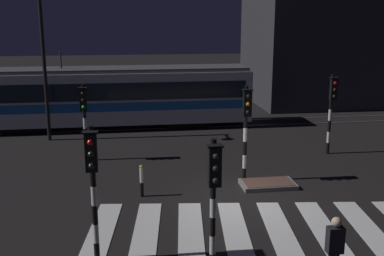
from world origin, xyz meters
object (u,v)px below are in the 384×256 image
at_px(traffic_light_corner_far_right, 332,103).
at_px(tram, 107,96).
at_px(traffic_light_corner_far_left, 84,111).
at_px(pedestrian_waiting_at_kerb, 334,253).
at_px(traffic_light_corner_near_left, 93,175).
at_px(street_lamp_trackside_left, 42,44).
at_px(traffic_light_median_centre, 246,120).
at_px(bollard_island_edge, 142,181).
at_px(traffic_light_kerb_mid_left, 214,188).

relative_size(traffic_light_corner_far_right, tram, 0.22).
distance_m(traffic_light_corner_far_left, pedestrian_waiting_at_kerb, 12.10).
relative_size(traffic_light_corner_near_left, street_lamp_trackside_left, 0.47).
relative_size(traffic_light_corner_far_left, traffic_light_median_centre, 0.91).
xyz_separation_m(tram, bollard_island_edge, (1.40, -10.27, -1.19)).
xyz_separation_m(traffic_light_corner_near_left, tram, (-0.14, 14.45, -0.52)).
relative_size(street_lamp_trackside_left, pedestrian_waiting_at_kerb, 4.32).
height_order(traffic_light_corner_near_left, street_lamp_trackside_left, street_lamp_trackside_left).
relative_size(traffic_light_kerb_mid_left, tram, 0.21).
relative_size(traffic_light_corner_far_left, pedestrian_waiting_at_kerb, 1.88).
distance_m(traffic_light_median_centre, traffic_light_corner_near_left, 7.14).
xyz_separation_m(traffic_light_median_centre, bollard_island_edge, (-3.77, -0.88, -1.77)).
distance_m(traffic_light_corner_far_left, traffic_light_corner_near_left, 8.53).
bearing_deg(bollard_island_edge, traffic_light_median_centre, 13.11).
bearing_deg(traffic_light_corner_far_left, traffic_light_kerb_mid_left, -69.01).
height_order(traffic_light_corner_far_left, traffic_light_kerb_mid_left, traffic_light_kerb_mid_left).
xyz_separation_m(traffic_light_corner_near_left, pedestrian_waiting_at_kerb, (5.24, -1.89, -1.39)).
relative_size(traffic_light_corner_far_left, traffic_light_corner_far_right, 0.92).
xyz_separation_m(traffic_light_corner_far_right, traffic_light_median_centre, (-4.53, -2.92, 0.03)).
distance_m(traffic_light_corner_far_left, traffic_light_corner_far_right, 10.46).
bearing_deg(street_lamp_trackside_left, traffic_light_corner_far_right, -17.67).
bearing_deg(bollard_island_edge, traffic_light_corner_far_left, 116.44).
bearing_deg(traffic_light_corner_far_left, tram, 82.97).
distance_m(traffic_light_corner_near_left, tram, 14.46).
bearing_deg(traffic_light_corner_near_left, pedestrian_waiting_at_kerb, -19.87).
bearing_deg(traffic_light_kerb_mid_left, pedestrian_waiting_at_kerb, -21.35).
height_order(traffic_light_corner_near_left, pedestrian_waiting_at_kerb, traffic_light_corner_near_left).
bearing_deg(pedestrian_waiting_at_kerb, bollard_island_edge, 123.18).
bearing_deg(traffic_light_median_centre, pedestrian_waiting_at_kerb, -88.38).
bearing_deg(tram, street_lamp_trackside_left, -138.01).
distance_m(traffic_light_corner_near_left, pedestrian_waiting_at_kerb, 5.74).
xyz_separation_m(traffic_light_corner_far_right, street_lamp_trackside_left, (-12.49, 3.98, 2.36)).
bearing_deg(traffic_light_corner_far_right, traffic_light_corner_far_left, 177.21).
bearing_deg(traffic_light_median_centre, bollard_island_edge, -166.89).
xyz_separation_m(traffic_light_corner_far_left, traffic_light_corner_near_left, (0.87, -8.48, 0.15)).
distance_m(traffic_light_corner_near_left, bollard_island_edge, 4.69).
relative_size(pedestrian_waiting_at_kerb, bollard_island_edge, 1.54).
xyz_separation_m(traffic_light_median_centre, pedestrian_waiting_at_kerb, (0.20, -6.95, -1.45)).
relative_size(traffic_light_kerb_mid_left, street_lamp_trackside_left, 0.44).
distance_m(tram, bollard_island_edge, 10.44).
relative_size(traffic_light_corner_near_left, bollard_island_edge, 3.10).
bearing_deg(traffic_light_kerb_mid_left, traffic_light_corner_far_left, 110.99).
xyz_separation_m(traffic_light_corner_far_left, bollard_island_edge, (2.14, -4.30, -1.56)).
bearing_deg(pedestrian_waiting_at_kerb, traffic_light_corner_far_right, 66.27).
bearing_deg(pedestrian_waiting_at_kerb, traffic_light_corner_far_left, 120.50).
relative_size(traffic_light_corner_far_right, traffic_light_corner_near_left, 1.01).
relative_size(traffic_light_median_centre, pedestrian_waiting_at_kerb, 2.06).
distance_m(traffic_light_corner_far_left, traffic_light_kerb_mid_left, 10.06).
bearing_deg(pedestrian_waiting_at_kerb, traffic_light_kerb_mid_left, 158.65).
xyz_separation_m(traffic_light_median_centre, street_lamp_trackside_left, (-7.96, 6.89, 2.34)).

